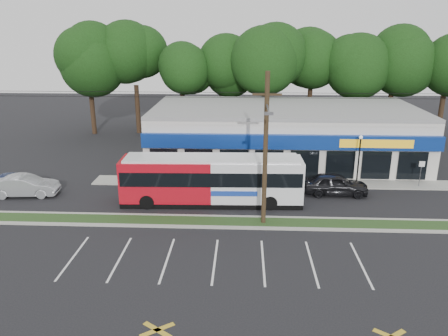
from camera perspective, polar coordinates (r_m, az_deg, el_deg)
ground at (r=28.56m, az=-0.86°, el=-8.01°), size 120.00×120.00×0.00m
grass_strip at (r=29.44m, az=-0.74°, el=-7.05°), size 40.00×1.60×0.12m
curb_south at (r=28.67m, az=-0.84°, el=-7.75°), size 40.00×0.25×0.14m
curb_north at (r=30.20m, az=-0.65°, el=-6.36°), size 40.00×0.25×0.14m
sidewalk at (r=36.96m, az=7.76°, el=-1.93°), size 32.00×2.20×0.10m
strip_mall at (r=42.88m, az=7.81°, el=4.47°), size 25.00×12.55×5.30m
utility_pole at (r=27.52m, az=5.11°, el=2.95°), size 50.00×2.77×10.00m
lamp_post at (r=37.02m, az=17.25°, el=1.71°), size 0.30×0.30×4.25m
sign_post at (r=38.69m, az=24.35°, el=-0.14°), size 0.45×0.10×2.23m
tree_line at (r=51.86m, az=5.43°, el=13.32°), size 46.76×6.76×11.83m
metrobus at (r=32.03m, az=-1.61°, el=-1.43°), size 13.30×3.17×3.55m
car_dark at (r=35.07m, az=14.34°, el=-2.05°), size 5.06×2.18×1.70m
car_silver at (r=37.07m, az=-24.54°, el=-2.13°), size 5.10×2.21×1.63m
car_blue at (r=39.41m, az=-25.68°, el=-1.50°), size 4.11×1.83×1.17m
pedestrian_a at (r=36.07m, az=3.13°, el=-0.93°), size 0.70×0.54×1.72m
pedestrian_b at (r=34.23m, az=8.96°, el=-2.04°), size 1.13×1.04×1.87m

